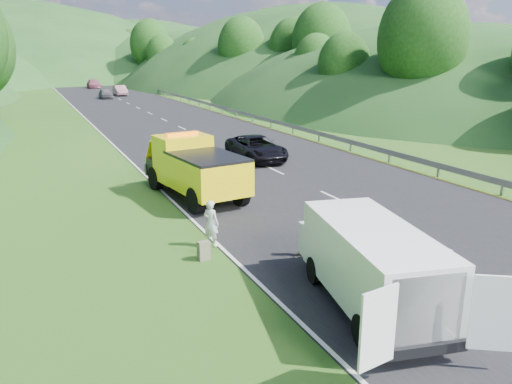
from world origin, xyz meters
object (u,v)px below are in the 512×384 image
woman (212,246)px  child (303,257)px  tow_truck (194,167)px  spare_tire (420,312)px  white_van (370,261)px  suitcase (204,251)px  worker (423,317)px  passing_suv (256,160)px

woman → child: woman is taller
tow_truck → child: bearing=-90.7°
child → spare_tire: 4.47m
child → white_van: bearing=-40.3°
white_van → suitcase: bearing=134.1°
woman → suitcase: woman is taller
child → worker: (0.80, -4.59, 0.00)m
white_van → woman: size_ratio=4.13×
white_van → woman: bearing=124.1°
white_van → tow_truck: bearing=106.5°
white_van → suitcase: white_van is taller
woman → worker: (3.19, -6.76, 0.00)m
tow_truck → white_van: tow_truck is taller
worker → passing_suv: 19.50m
suitcase → spare_tire: 6.81m
white_van → spare_tire: size_ratio=11.24×
spare_tire → passing_suv: 19.28m
worker → suitcase: worker is taller
woman → child: (2.39, -2.18, 0.00)m
white_van → woman: white_van is taller
white_van → passing_suv: 18.73m
white_van → spare_tire: 1.84m
woman → child: 3.23m
spare_tire → worker: bearing=-116.7°
worker → tow_truck: bearing=107.6°
tow_truck → suitcase: (-2.05, -7.08, -1.07)m
spare_tire → passing_suv: size_ratio=0.11×
child → spare_tire: size_ratio=1.85×
worker → spare_tire: worker is taller
woman → spare_tire: size_ratio=2.72×
tow_truck → white_van: (0.85, -11.77, -0.12)m
woman → worker: 7.47m
suitcase → spare_tire: size_ratio=1.05×
child → suitcase: (-3.02, 1.18, 0.31)m
worker → passing_suv: size_ratio=0.32×
woman → spare_tire: woman is taller
tow_truck → white_van: bearing=-93.2°
worker → passing_suv: worker is taller
white_van → child: size_ratio=6.08×
tow_truck → passing_suv: bearing=38.6°
spare_tire → suitcase: bearing=125.2°
suitcase → white_van: bearing=-58.3°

